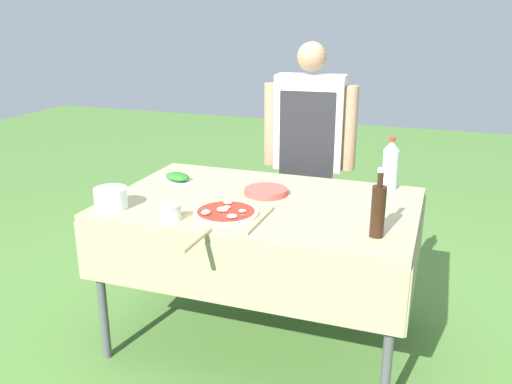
{
  "coord_description": "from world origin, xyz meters",
  "views": [
    {
      "loc": [
        0.8,
        -2.36,
        1.65
      ],
      "look_at": [
        -0.03,
        0.0,
        0.82
      ],
      "focal_mm": 38.0,
      "sensor_mm": 36.0,
      "label": 1
    }
  ],
  "objects_px": {
    "pizza_on_peel": "(225,215)",
    "sauce_jar": "(171,215)",
    "prep_table": "(262,215)",
    "person_cook": "(309,146)",
    "mixing_tub": "(111,198)",
    "oil_bottle": "(378,210)",
    "water_bottle": "(390,165)",
    "plate_stack": "(266,191)",
    "herb_container": "(177,177)"
  },
  "relations": [
    {
      "from": "mixing_tub",
      "to": "sauce_jar",
      "type": "xyz_separation_m",
      "value": [
        0.35,
        -0.07,
        -0.01
      ]
    },
    {
      "from": "water_bottle",
      "to": "oil_bottle",
      "type": "bearing_deg",
      "value": -87.83
    },
    {
      "from": "prep_table",
      "to": "sauce_jar",
      "type": "xyz_separation_m",
      "value": [
        -0.28,
        -0.41,
        0.11
      ]
    },
    {
      "from": "oil_bottle",
      "to": "mixing_tub",
      "type": "height_order",
      "value": "oil_bottle"
    },
    {
      "from": "herb_container",
      "to": "mixing_tub",
      "type": "bearing_deg",
      "value": -101.16
    },
    {
      "from": "sauce_jar",
      "to": "plate_stack",
      "type": "bearing_deg",
      "value": 62.02
    },
    {
      "from": "herb_container",
      "to": "mixing_tub",
      "type": "height_order",
      "value": "mixing_tub"
    },
    {
      "from": "prep_table",
      "to": "mixing_tub",
      "type": "distance_m",
      "value": 0.73
    },
    {
      "from": "person_cook",
      "to": "sauce_jar",
      "type": "bearing_deg",
      "value": 70.39
    },
    {
      "from": "water_bottle",
      "to": "plate_stack",
      "type": "distance_m",
      "value": 0.66
    },
    {
      "from": "herb_container",
      "to": "pizza_on_peel",
      "type": "bearing_deg",
      "value": -43.02
    },
    {
      "from": "pizza_on_peel",
      "to": "mixing_tub",
      "type": "distance_m",
      "value": 0.55
    },
    {
      "from": "pizza_on_peel",
      "to": "water_bottle",
      "type": "bearing_deg",
      "value": 47.25
    },
    {
      "from": "plate_stack",
      "to": "herb_container",
      "type": "bearing_deg",
      "value": 174.86
    },
    {
      "from": "prep_table",
      "to": "plate_stack",
      "type": "distance_m",
      "value": 0.13
    },
    {
      "from": "person_cook",
      "to": "oil_bottle",
      "type": "xyz_separation_m",
      "value": [
        0.54,
        -1.02,
        0.01
      ]
    },
    {
      "from": "oil_bottle",
      "to": "sauce_jar",
      "type": "height_order",
      "value": "oil_bottle"
    },
    {
      "from": "oil_bottle",
      "to": "mixing_tub",
      "type": "distance_m",
      "value": 1.22
    },
    {
      "from": "water_bottle",
      "to": "prep_table",
      "type": "bearing_deg",
      "value": -144.49
    },
    {
      "from": "herb_container",
      "to": "sauce_jar",
      "type": "xyz_separation_m",
      "value": [
        0.25,
        -0.55,
        0.01
      ]
    },
    {
      "from": "plate_stack",
      "to": "sauce_jar",
      "type": "height_order",
      "value": "sauce_jar"
    },
    {
      "from": "herb_container",
      "to": "plate_stack",
      "type": "distance_m",
      "value": 0.52
    },
    {
      "from": "plate_stack",
      "to": "sauce_jar",
      "type": "bearing_deg",
      "value": -117.98
    },
    {
      "from": "prep_table",
      "to": "pizza_on_peel",
      "type": "xyz_separation_m",
      "value": [
        -0.08,
        -0.28,
        0.09
      ]
    },
    {
      "from": "person_cook",
      "to": "plate_stack",
      "type": "distance_m",
      "value": 0.67
    },
    {
      "from": "sauce_jar",
      "to": "water_bottle",
      "type": "bearing_deg",
      "value": 43.74
    },
    {
      "from": "plate_stack",
      "to": "prep_table",
      "type": "bearing_deg",
      "value": -81.41
    },
    {
      "from": "prep_table",
      "to": "person_cook",
      "type": "distance_m",
      "value": 0.78
    },
    {
      "from": "prep_table",
      "to": "sauce_jar",
      "type": "bearing_deg",
      "value": -124.83
    },
    {
      "from": "oil_bottle",
      "to": "herb_container",
      "type": "bearing_deg",
      "value": 159.92
    },
    {
      "from": "plate_stack",
      "to": "person_cook",
      "type": "bearing_deg",
      "value": 85.37
    },
    {
      "from": "person_cook",
      "to": "herb_container",
      "type": "distance_m",
      "value": 0.84
    },
    {
      "from": "prep_table",
      "to": "water_bottle",
      "type": "xyz_separation_m",
      "value": [
        0.56,
        0.4,
        0.2
      ]
    },
    {
      "from": "person_cook",
      "to": "pizza_on_peel",
      "type": "relative_size",
      "value": 2.5
    },
    {
      "from": "prep_table",
      "to": "pizza_on_peel",
      "type": "relative_size",
      "value": 2.51
    },
    {
      "from": "prep_table",
      "to": "plate_stack",
      "type": "bearing_deg",
      "value": 98.59
    },
    {
      "from": "prep_table",
      "to": "pizza_on_peel",
      "type": "distance_m",
      "value": 0.3
    },
    {
      "from": "pizza_on_peel",
      "to": "sauce_jar",
      "type": "height_order",
      "value": "sauce_jar"
    },
    {
      "from": "prep_table",
      "to": "herb_container",
      "type": "relative_size",
      "value": 7.04
    },
    {
      "from": "pizza_on_peel",
      "to": "oil_bottle",
      "type": "height_order",
      "value": "oil_bottle"
    },
    {
      "from": "prep_table",
      "to": "oil_bottle",
      "type": "xyz_separation_m",
      "value": [
        0.58,
        -0.26,
        0.19
      ]
    },
    {
      "from": "oil_bottle",
      "to": "herb_container",
      "type": "xyz_separation_m",
      "value": [
        -1.12,
        0.41,
        -0.09
      ]
    },
    {
      "from": "person_cook",
      "to": "water_bottle",
      "type": "relative_size",
      "value": 5.49
    },
    {
      "from": "water_bottle",
      "to": "sauce_jar",
      "type": "bearing_deg",
      "value": -136.26
    },
    {
      "from": "prep_table",
      "to": "oil_bottle",
      "type": "height_order",
      "value": "oil_bottle"
    },
    {
      "from": "pizza_on_peel",
      "to": "plate_stack",
      "type": "distance_m",
      "value": 0.38
    },
    {
      "from": "oil_bottle",
      "to": "person_cook",
      "type": "bearing_deg",
      "value": 118.12
    },
    {
      "from": "person_cook",
      "to": "mixing_tub",
      "type": "relative_size",
      "value": 9.66
    },
    {
      "from": "pizza_on_peel",
      "to": "sauce_jar",
      "type": "xyz_separation_m",
      "value": [
        -0.2,
        -0.13,
        0.02
      ]
    },
    {
      "from": "pizza_on_peel",
      "to": "person_cook",
      "type": "bearing_deg",
      "value": 84.03
    }
  ]
}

